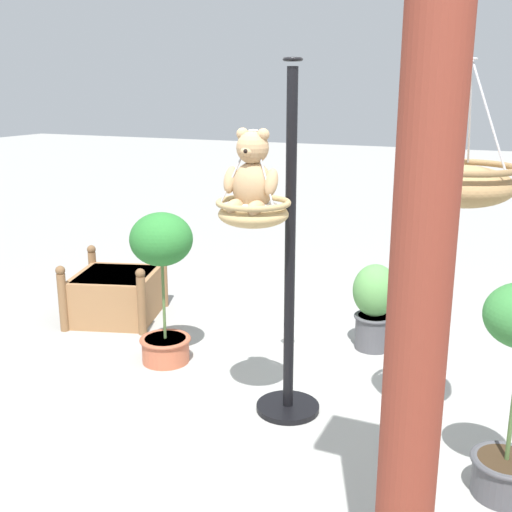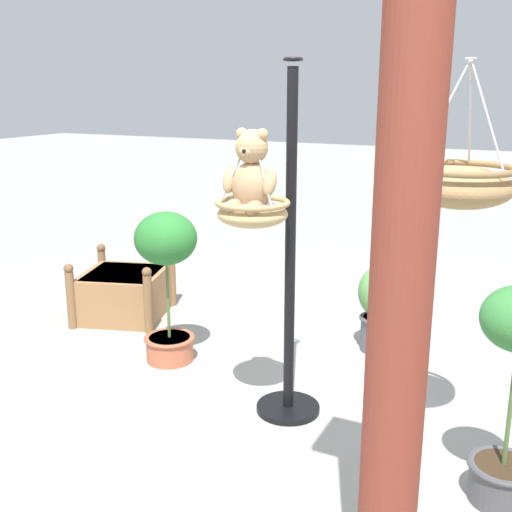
% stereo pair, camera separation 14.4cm
% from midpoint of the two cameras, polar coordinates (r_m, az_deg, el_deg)
% --- Properties ---
extents(ground_plane, '(40.00, 40.00, 0.00)m').
position_cam_midpoint_polar(ground_plane, '(4.61, -0.78, -13.34)').
color(ground_plane, '#9E9E99').
extents(display_pole_central, '(0.44, 0.44, 2.36)m').
position_cam_midpoint_polar(display_pole_central, '(4.26, 2.03, -5.10)').
color(display_pole_central, black).
rests_on(display_pole_central, ground).
extents(hanging_basket_with_teddy, '(0.46, 0.46, 0.59)m').
position_cam_midpoint_polar(hanging_basket_with_teddy, '(3.90, -1.29, 4.04)').
color(hanging_basket_with_teddy, tan).
extents(teddy_bear, '(0.35, 0.32, 0.51)m').
position_cam_midpoint_polar(teddy_bear, '(3.85, -1.46, 7.13)').
color(teddy_bear, tan).
extents(hanging_basket_left_high, '(0.60, 0.60, 0.79)m').
position_cam_midpoint_polar(hanging_basket_left_high, '(3.68, 16.93, 6.30)').
color(hanging_basket_left_high, '#A37F51').
extents(greenhouse_pillar_right, '(0.41, 0.41, 3.04)m').
position_cam_midpoint_polar(greenhouse_pillar_right, '(2.23, 12.67, -4.20)').
color(greenhouse_pillar_right, brown).
rests_on(greenhouse_pillar_right, ground).
extents(wooden_planter_box, '(1.02, 1.04, 0.62)m').
position_cam_midpoint_polar(wooden_planter_box, '(6.30, -13.11, -3.32)').
color(wooden_planter_box, '#9E7047').
rests_on(wooden_planter_box, ground).
extents(potted_plant_flowering_red, '(0.50, 0.50, 1.24)m').
position_cam_midpoint_polar(potted_plant_flowering_red, '(5.08, -9.21, -1.22)').
color(potted_plant_flowering_red, '#BC6042').
rests_on(potted_plant_flowering_red, ground).
extents(potted_plant_small_succulent, '(0.38, 0.38, 0.75)m').
position_cam_midpoint_polar(potted_plant_small_succulent, '(5.47, 9.87, -4.27)').
color(potted_plant_small_succulent, '#4C4C51').
rests_on(potted_plant_small_succulent, ground).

